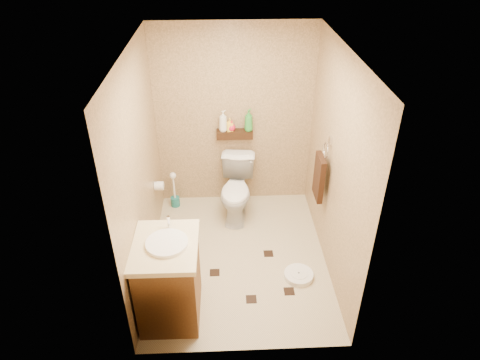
{
  "coord_description": "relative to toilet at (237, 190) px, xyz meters",
  "views": [
    {
      "loc": [
        -0.15,
        -3.73,
        3.44
      ],
      "look_at": [
        0.03,
        0.25,
        0.91
      ],
      "focal_mm": 32.0,
      "sensor_mm": 36.0,
      "label": 1
    }
  ],
  "objects": [
    {
      "name": "bottle_d",
      "position": [
        0.17,
        0.34,
        0.82
      ],
      "size": [
        0.15,
        0.15,
        0.28
      ],
      "primitive_type": "imported",
      "rotation": [
        0.0,
        0.0,
        2.53
      ],
      "color": "green",
      "rests_on": "wall_shelf"
    },
    {
      "name": "wall_shelf",
      "position": [
        -0.01,
        0.34,
        0.63
      ],
      "size": [
        0.46,
        0.14,
        0.1
      ],
      "primitive_type": "cube",
      "color": "#351A0E",
      "rests_on": "wall_back"
    },
    {
      "name": "toilet_paper",
      "position": [
        -0.95,
        -0.18,
        0.21
      ],
      "size": [
        0.12,
        0.11,
        0.12
      ],
      "color": "white",
      "rests_on": "wall_left"
    },
    {
      "name": "bottle_c",
      "position": [
        -0.05,
        0.34,
        0.75
      ],
      "size": [
        0.15,
        0.15,
        0.13
      ],
      "primitive_type": "imported",
      "rotation": [
        0.0,
        0.0,
        2.31
      ],
      "color": "red",
      "rests_on": "wall_shelf"
    },
    {
      "name": "wall_back",
      "position": [
        -0.01,
        0.42,
        0.81
      ],
      "size": [
        2.0,
        0.04,
        2.4
      ],
      "primitive_type": "cube",
      "color": "tan",
      "rests_on": "ground"
    },
    {
      "name": "wall_front",
      "position": [
        -0.01,
        -2.08,
        0.81
      ],
      "size": [
        2.0,
        0.04,
        2.4
      ],
      "primitive_type": "cube",
      "color": "tan",
      "rests_on": "ground"
    },
    {
      "name": "bottle_a",
      "position": [
        -0.15,
        0.34,
        0.82
      ],
      "size": [
        0.15,
        0.15,
        0.27
      ],
      "primitive_type": "imported",
      "rotation": [
        0.0,
        0.0,
        2.27
      ],
      "color": "white",
      "rests_on": "wall_shelf"
    },
    {
      "name": "floor_accents",
      "position": [
        -0.0,
        -0.88,
        -0.38
      ],
      "size": [
        1.22,
        1.38,
        0.01
      ],
      "color": "black",
      "rests_on": "ground"
    },
    {
      "name": "ground",
      "position": [
        -0.01,
        -0.83,
        -0.39
      ],
      "size": [
        2.5,
        2.5,
        0.0
      ],
      "primitive_type": "plane",
      "color": "beige",
      "rests_on": "ground"
    },
    {
      "name": "ceiling",
      "position": [
        -0.01,
        -0.83,
        2.01
      ],
      "size": [
        2.0,
        2.5,
        0.02
      ],
      "primitive_type": "cube",
      "color": "silver",
      "rests_on": "wall_back"
    },
    {
      "name": "wall_right",
      "position": [
        0.99,
        -0.83,
        0.81
      ],
      "size": [
        0.04,
        2.5,
        2.4
      ],
      "primitive_type": "cube",
      "color": "tan",
      "rests_on": "ground"
    },
    {
      "name": "bottle_b",
      "position": [
        -0.07,
        0.34,
        0.77
      ],
      "size": [
        0.09,
        0.09,
        0.17
      ],
      "primitive_type": "imported",
      "rotation": [
        0.0,
        0.0,
        0.15
      ],
      "color": "yellow",
      "rests_on": "wall_shelf"
    },
    {
      "name": "towel_ring",
      "position": [
        0.9,
        -0.58,
        0.56
      ],
      "size": [
        0.12,
        0.3,
        0.76
      ],
      "color": "silver",
      "rests_on": "wall_right"
    },
    {
      "name": "toilet",
      "position": [
        0.0,
        0.0,
        0.0
      ],
      "size": [
        0.52,
        0.81,
        0.77
      ],
      "primitive_type": "imported",
      "rotation": [
        0.0,
        0.0,
        -0.12
      ],
      "color": "white",
      "rests_on": "ground"
    },
    {
      "name": "bathroom_scale",
      "position": [
        0.64,
        -1.19,
        -0.36
      ],
      "size": [
        0.39,
        0.39,
        0.06
      ],
      "rotation": [
        0.0,
        0.0,
        -0.27
      ],
      "color": "white",
      "rests_on": "ground"
    },
    {
      "name": "wall_left",
      "position": [
        -1.01,
        -0.83,
        0.81
      ],
      "size": [
        0.04,
        2.5,
        2.4
      ],
      "primitive_type": "cube",
      "color": "tan",
      "rests_on": "ground"
    },
    {
      "name": "vanity",
      "position": [
        -0.71,
        -1.59,
        0.07
      ],
      "size": [
        0.6,
        0.73,
        1.02
      ],
      "rotation": [
        0.0,
        0.0,
        -0.01
      ],
      "color": "brown",
      "rests_on": "ground"
    },
    {
      "name": "toilet_brush",
      "position": [
        -0.83,
        0.24,
        -0.2
      ],
      "size": [
        0.12,
        0.12,
        0.53
      ],
      "color": "#1B6D6E",
      "rests_on": "ground"
    }
  ]
}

